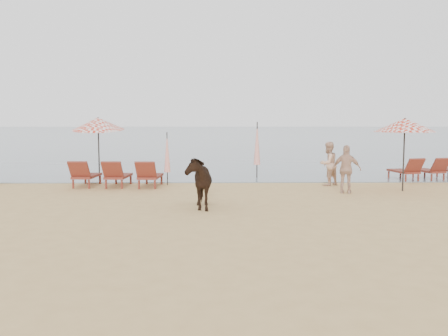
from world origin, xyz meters
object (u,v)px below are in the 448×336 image
object	(u,v)px
umbrella_open_left_b	(98,124)
umbrella_open_right	(405,125)
beachgoer_right_a	(328,164)
beachgoer_right_b	(346,169)
lounger_cluster_left	(117,174)
umbrella_closed_left	(167,153)
umbrella_closed_right	(257,144)
lounger_cluster_right	(444,169)
cow	(197,182)

from	to	relation	value
umbrella_open_left_b	umbrella_open_right	distance (m)	12.03
beachgoer_right_a	beachgoer_right_b	size ratio (longest dim) A/B	1.01
lounger_cluster_left	umbrella_closed_left	distance (m)	2.09
umbrella_open_left_b	umbrella_closed_right	size ratio (longest dim) A/B	1.12
lounger_cluster_right	umbrella_open_right	size ratio (longest dim) A/B	1.72
lounger_cluster_right	cow	distance (m)	12.06
umbrella_closed_right	beachgoer_right_b	bearing A→B (deg)	-58.33
cow	umbrella_open_right	bearing A→B (deg)	17.52
cow	beachgoer_right_b	distance (m)	5.74
umbrella_closed_right	beachgoer_right_a	distance (m)	3.55
lounger_cluster_right	cow	world-z (taller)	cow
beachgoer_right_a	umbrella_closed_left	bearing A→B (deg)	-36.73
umbrella_open_left_b	umbrella_closed_right	world-z (taller)	umbrella_open_left_b
lounger_cluster_right	cow	size ratio (longest dim) A/B	2.47
lounger_cluster_right	umbrella_open_left_b	xyz separation A→B (m)	(-14.51, 0.15, 1.89)
umbrella_closed_right	beachgoer_right_a	world-z (taller)	umbrella_closed_right
umbrella_open_left_b	umbrella_closed_right	bearing A→B (deg)	3.50
cow	beachgoer_right_a	world-z (taller)	beachgoer_right_a
lounger_cluster_right	umbrella_closed_right	size ratio (longest dim) A/B	1.83
cow	lounger_cluster_right	bearing A→B (deg)	25.93
umbrella_open_left_b	cow	bearing A→B (deg)	-57.79
beachgoer_right_b	lounger_cluster_right	bearing A→B (deg)	-125.62
lounger_cluster_left	cow	xyz separation A→B (m)	(3.18, -4.43, 0.28)
beachgoer_right_b	umbrella_closed_right	bearing A→B (deg)	-39.98
lounger_cluster_left	umbrella_open_right	distance (m)	10.59
umbrella_open_left_b	lounger_cluster_left	bearing A→B (deg)	-63.17
beachgoer_right_a	beachgoer_right_b	xyz separation A→B (m)	(0.17, -2.03, -0.01)
beachgoer_right_a	umbrella_open_right	bearing A→B (deg)	111.62
lounger_cluster_left	umbrella_open_left_b	world-z (taller)	umbrella_open_left_b
lounger_cluster_left	cow	bearing A→B (deg)	-50.41
lounger_cluster_left	umbrella_open_left_b	xyz separation A→B (m)	(-1.17, 2.22, 1.87)
lounger_cluster_right	umbrella_closed_right	distance (m)	7.94
cow	beachgoer_right_a	bearing A→B (deg)	37.94
umbrella_closed_left	lounger_cluster_right	bearing A→B (deg)	7.09
umbrella_closed_right	umbrella_closed_left	bearing A→B (deg)	-150.03
umbrella_closed_left	beachgoer_right_a	xyz separation A→B (m)	(6.21, -0.27, -0.42)
lounger_cluster_left	beachgoer_right_b	world-z (taller)	beachgoer_right_b
beachgoer_right_a	lounger_cluster_right	bearing A→B (deg)	163.53
umbrella_closed_left	lounger_cluster_left	bearing A→B (deg)	-161.06
umbrella_closed_left	umbrella_closed_right	world-z (taller)	umbrella_closed_right
cow	beachgoer_right_b	xyz separation A→B (m)	(5.04, 2.76, 0.07)
umbrella_open_right	cow	distance (m)	8.02
umbrella_open_left_b	cow	size ratio (longest dim) A/B	1.51
lounger_cluster_left	cow	size ratio (longest dim) A/B	1.82
umbrella_open_left_b	umbrella_closed_left	distance (m)	3.57
lounger_cluster_left	umbrella_closed_right	xyz separation A→B (m)	(5.50, 2.74, 1.01)
lounger_cluster_left	cow	world-z (taller)	cow
lounger_cluster_right	umbrella_open_left_b	size ratio (longest dim) A/B	1.64
lounger_cluster_right	umbrella_closed_left	bearing A→B (deg)	176.41
umbrella_closed_left	cow	world-z (taller)	umbrella_closed_left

